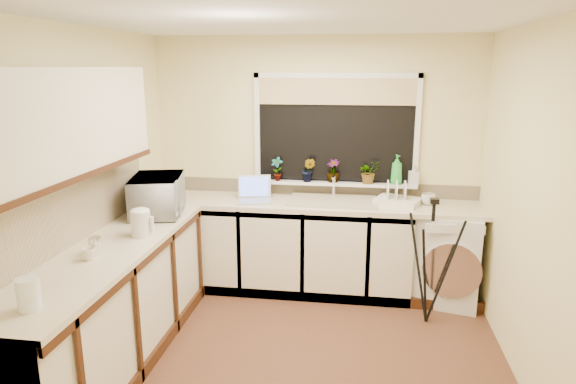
{
  "coord_description": "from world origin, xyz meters",
  "views": [
    {
      "loc": [
        0.46,
        -3.43,
        2.15
      ],
      "look_at": [
        -0.13,
        0.55,
        1.15
      ],
      "focal_mm": 31.39,
      "sensor_mm": 36.0,
      "label": 1
    }
  ],
  "objects_px": {
    "kettle": "(141,224)",
    "cup_left": "(89,254)",
    "soap_bottle_clear": "(414,175)",
    "plant_b": "(308,170)",
    "tripod": "(430,262)",
    "soap_bottle_green": "(397,169)",
    "washing_machine": "(446,256)",
    "steel_jar": "(95,246)",
    "glass_jug": "(29,294)",
    "dish_rack": "(398,201)",
    "microwave": "(158,195)",
    "plant_a": "(277,169)",
    "laptop": "(255,194)",
    "cup_back": "(428,199)",
    "plant_c": "(333,171)",
    "plant_d": "(369,172)"
  },
  "relations": [
    {
      "from": "kettle",
      "to": "steel_jar",
      "type": "relative_size",
      "value": 1.62
    },
    {
      "from": "glass_jug",
      "to": "soap_bottle_green",
      "type": "relative_size",
      "value": 0.61
    },
    {
      "from": "tripod",
      "to": "plant_d",
      "type": "distance_m",
      "value": 1.09
    },
    {
      "from": "dish_rack",
      "to": "plant_a",
      "type": "distance_m",
      "value": 1.21
    },
    {
      "from": "soap_bottle_green",
      "to": "microwave",
      "type": "bearing_deg",
      "value": -158.55
    },
    {
      "from": "microwave",
      "to": "plant_c",
      "type": "height_order",
      "value": "plant_c"
    },
    {
      "from": "plant_a",
      "to": "plant_d",
      "type": "distance_m",
      "value": 0.9
    },
    {
      "from": "kettle",
      "to": "plant_c",
      "type": "bearing_deg",
      "value": 46.01
    },
    {
      "from": "washing_machine",
      "to": "dish_rack",
      "type": "height_order",
      "value": "dish_rack"
    },
    {
      "from": "plant_d",
      "to": "soap_bottle_clear",
      "type": "relative_size",
      "value": 1.18
    },
    {
      "from": "plant_b",
      "to": "tripod",
      "type": "bearing_deg",
      "value": -32.65
    },
    {
      "from": "plant_a",
      "to": "plant_d",
      "type": "height_order",
      "value": "plant_a"
    },
    {
      "from": "laptop",
      "to": "glass_jug",
      "type": "height_order",
      "value": "laptop"
    },
    {
      "from": "laptop",
      "to": "plant_d",
      "type": "relative_size",
      "value": 1.67
    },
    {
      "from": "kettle",
      "to": "steel_jar",
      "type": "distance_m",
      "value": 0.44
    },
    {
      "from": "laptop",
      "to": "plant_b",
      "type": "xyz_separation_m",
      "value": [
        0.49,
        0.22,
        0.21
      ]
    },
    {
      "from": "soap_bottle_clear",
      "to": "plant_b",
      "type": "bearing_deg",
      "value": -178.23
    },
    {
      "from": "dish_rack",
      "to": "cup_back",
      "type": "bearing_deg",
      "value": 26.11
    },
    {
      "from": "tripod",
      "to": "plant_d",
      "type": "bearing_deg",
      "value": 118.71
    },
    {
      "from": "dish_rack",
      "to": "tripod",
      "type": "xyz_separation_m",
      "value": [
        0.25,
        -0.55,
        -0.38
      ]
    },
    {
      "from": "plant_b",
      "to": "cup_back",
      "type": "distance_m",
      "value": 1.17
    },
    {
      "from": "tripod",
      "to": "kettle",
      "type": "bearing_deg",
      "value": -170.47
    },
    {
      "from": "plant_c",
      "to": "laptop",
      "type": "bearing_deg",
      "value": -160.96
    },
    {
      "from": "washing_machine",
      "to": "cup_left",
      "type": "xyz_separation_m",
      "value": [
        -2.59,
        -1.68,
        0.51
      ]
    },
    {
      "from": "dish_rack",
      "to": "plant_b",
      "type": "bearing_deg",
      "value": -169.02
    },
    {
      "from": "tripod",
      "to": "steel_jar",
      "type": "xyz_separation_m",
      "value": [
        -2.39,
        -1.08,
        0.41
      ]
    },
    {
      "from": "steel_jar",
      "to": "soap_bottle_green",
      "type": "relative_size",
      "value": 0.42
    },
    {
      "from": "microwave",
      "to": "soap_bottle_green",
      "type": "distance_m",
      "value": 2.24
    },
    {
      "from": "plant_c",
      "to": "plant_d",
      "type": "xyz_separation_m",
      "value": [
        0.35,
        -0.01,
        0.0
      ]
    },
    {
      "from": "microwave",
      "to": "plant_a",
      "type": "relative_size",
      "value": 2.54
    },
    {
      "from": "washing_machine",
      "to": "plant_b",
      "type": "relative_size",
      "value": 3.64
    },
    {
      "from": "tripod",
      "to": "microwave",
      "type": "height_order",
      "value": "microwave"
    },
    {
      "from": "dish_rack",
      "to": "soap_bottle_clear",
      "type": "relative_size",
      "value": 2.06
    },
    {
      "from": "tripod",
      "to": "microwave",
      "type": "xyz_separation_m",
      "value": [
        -2.35,
        -0.08,
        0.51
      ]
    },
    {
      "from": "washing_machine",
      "to": "tripod",
      "type": "height_order",
      "value": "tripod"
    },
    {
      "from": "tripod",
      "to": "soap_bottle_green",
      "type": "height_order",
      "value": "soap_bottle_green"
    },
    {
      "from": "plant_b",
      "to": "washing_machine",
      "type": "bearing_deg",
      "value": -9.44
    },
    {
      "from": "kettle",
      "to": "glass_jug",
      "type": "relative_size",
      "value": 1.12
    },
    {
      "from": "cup_back",
      "to": "dish_rack",
      "type": "bearing_deg",
      "value": -175.79
    },
    {
      "from": "kettle",
      "to": "glass_jug",
      "type": "distance_m",
      "value": 1.22
    },
    {
      "from": "laptop",
      "to": "microwave",
      "type": "bearing_deg",
      "value": -155.49
    },
    {
      "from": "dish_rack",
      "to": "glass_jug",
      "type": "distance_m",
      "value": 3.2
    },
    {
      "from": "laptop",
      "to": "soap_bottle_green",
      "type": "bearing_deg",
      "value": -2.34
    },
    {
      "from": "plant_c",
      "to": "plant_a",
      "type": "bearing_deg",
      "value": -177.6
    },
    {
      "from": "kettle",
      "to": "plant_a",
      "type": "height_order",
      "value": "plant_a"
    },
    {
      "from": "plant_b",
      "to": "plant_d",
      "type": "bearing_deg",
      "value": 1.6
    },
    {
      "from": "laptop",
      "to": "soap_bottle_green",
      "type": "xyz_separation_m",
      "value": [
        1.34,
        0.25,
        0.23
      ]
    },
    {
      "from": "tripod",
      "to": "plant_b",
      "type": "distance_m",
      "value": 1.46
    },
    {
      "from": "kettle",
      "to": "cup_left",
      "type": "xyz_separation_m",
      "value": [
        -0.13,
        -0.52,
        -0.06
      ]
    },
    {
      "from": "soap_bottle_clear",
      "to": "cup_back",
      "type": "xyz_separation_m",
      "value": [
        0.13,
        -0.18,
        -0.19
      ]
    }
  ]
}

